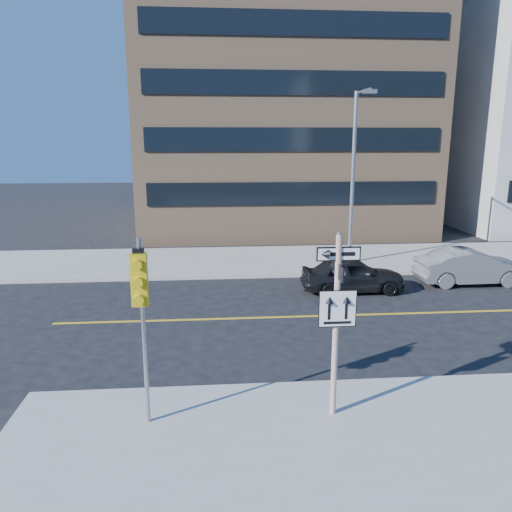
{
  "coord_description": "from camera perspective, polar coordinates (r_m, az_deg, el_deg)",
  "views": [
    {
      "loc": [
        -2.5,
        -12.23,
        6.04
      ],
      "look_at": [
        -1.16,
        4.0,
        2.2
      ],
      "focal_mm": 35.0,
      "sensor_mm": 36.0,
      "label": 1
    }
  ],
  "objects": [
    {
      "name": "parked_car_b",
      "position": [
        23.02,
        23.36,
        -1.14
      ],
      "size": [
        1.61,
        4.56,
        1.5
      ],
      "primitive_type": "imported",
      "rotation": [
        0.0,
        0.0,
        1.57
      ],
      "color": "slate",
      "rests_on": "ground"
    },
    {
      "name": "traffic_signal",
      "position": [
        10.14,
        -13.06,
        -4.36
      ],
      "size": [
        0.32,
        0.45,
        4.0
      ],
      "color": "gray",
      "rests_on": "near_sidewalk"
    },
    {
      "name": "parked_car_a",
      "position": [
        20.46,
        10.97,
        -2.12
      ],
      "size": [
        1.66,
        4.1,
        1.4
      ],
      "primitive_type": "imported",
      "rotation": [
        0.0,
        0.0,
        1.57
      ],
      "color": "black",
      "rests_on": "ground"
    },
    {
      "name": "streetlight_a",
      "position": [
        23.92,
        11.21,
        9.93
      ],
      "size": [
        0.55,
        2.25,
        8.0
      ],
      "color": "gray",
      "rests_on": "far_sidewalk"
    },
    {
      "name": "building_brick",
      "position": [
        37.62,
        2.26,
        17.76
      ],
      "size": [
        18.0,
        18.0,
        18.0
      ],
      "primitive_type": "cube",
      "color": "#A57F5B",
      "rests_on": "ground"
    },
    {
      "name": "sign_pole",
      "position": [
        10.66,
        9.18,
        -6.67
      ],
      "size": [
        0.92,
        0.92,
        4.06
      ],
      "color": "white",
      "rests_on": "near_sidewalk"
    },
    {
      "name": "ground",
      "position": [
        13.87,
        6.28,
        -12.65
      ],
      "size": [
        120.0,
        120.0,
        0.0
      ],
      "primitive_type": "plane",
      "color": "black",
      "rests_on": "ground"
    }
  ]
}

